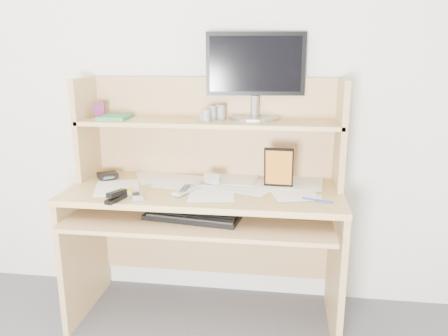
# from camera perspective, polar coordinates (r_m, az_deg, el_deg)

# --- Properties ---
(back_wall) EXTENTS (3.60, 0.04, 2.50)m
(back_wall) POSITION_cam_1_polar(r_m,az_deg,el_deg) (2.48, -1.36, 10.66)
(back_wall) COLOR silver
(back_wall) RESTS_ON floor
(desk) EXTENTS (1.40, 0.70, 1.30)m
(desk) POSITION_cam_1_polar(r_m,az_deg,el_deg) (2.35, -2.21, -3.39)
(desk) COLOR tan
(desk) RESTS_ON floor
(paper_clutter) EXTENTS (1.32, 0.54, 0.01)m
(paper_clutter) POSITION_cam_1_polar(r_m,az_deg,el_deg) (2.25, -2.57, -2.59)
(paper_clutter) COLOR white
(paper_clutter) RESTS_ON desk
(keyboard) EXTENTS (0.48, 0.23, 0.03)m
(keyboard) POSITION_cam_1_polar(r_m,az_deg,el_deg) (2.11, -4.20, -6.27)
(keyboard) COLOR black
(keyboard) RESTS_ON desk
(tv_remote) EXTENTS (0.11, 0.17, 0.02)m
(tv_remote) POSITION_cam_1_polar(r_m,az_deg,el_deg) (2.18, -5.08, -2.90)
(tv_remote) COLOR #A8A7A2
(tv_remote) RESTS_ON paper_clutter
(flip_phone) EXTENTS (0.08, 0.11, 0.02)m
(flip_phone) POSITION_cam_1_polar(r_m,az_deg,el_deg) (2.13, -11.31, -3.46)
(flip_phone) COLOR #A4A3A6
(flip_phone) RESTS_ON paper_clutter
(stapler) EXTENTS (0.07, 0.14, 0.04)m
(stapler) POSITION_cam_1_polar(r_m,az_deg,el_deg) (2.11, -13.94, -3.52)
(stapler) COLOR black
(stapler) RESTS_ON paper_clutter
(wallet) EXTENTS (0.13, 0.13, 0.03)m
(wallet) POSITION_cam_1_polar(r_m,az_deg,el_deg) (2.51, -14.97, -0.90)
(wallet) COLOR black
(wallet) RESTS_ON paper_clutter
(sticky_note_pad) EXTENTS (0.09, 0.09, 0.01)m
(sticky_note_pad) POSITION_cam_1_polar(r_m,az_deg,el_deg) (2.25, -12.55, -2.90)
(sticky_note_pad) COLOR yellow
(sticky_note_pad) RESTS_ON desk
(digital_camera) EXTENTS (0.09, 0.06, 0.05)m
(digital_camera) POSITION_cam_1_polar(r_m,az_deg,el_deg) (2.31, -1.45, -1.38)
(digital_camera) COLOR silver
(digital_camera) RESTS_ON paper_clutter
(game_case) EXTENTS (0.15, 0.02, 0.21)m
(game_case) POSITION_cam_1_polar(r_m,az_deg,el_deg) (2.24, 7.16, 0.08)
(game_case) COLOR black
(game_case) RESTS_ON paper_clutter
(blue_pen) EXTENTS (0.14, 0.06, 0.01)m
(blue_pen) POSITION_cam_1_polar(r_m,az_deg,el_deg) (2.08, 12.11, -4.10)
(blue_pen) COLOR #1732B1
(blue_pen) RESTS_ON paper_clutter
(card_box) EXTENTS (0.06, 0.02, 0.09)m
(card_box) POSITION_cam_1_polar(r_m,az_deg,el_deg) (2.51, -15.94, 7.27)
(card_box) COLOR maroon
(card_box) RESTS_ON desk
(shelf_book) EXTENTS (0.16, 0.21, 0.02)m
(shelf_book) POSITION_cam_1_polar(r_m,az_deg,el_deg) (2.45, -14.01, 6.47)
(shelf_book) COLOR #2E7452
(shelf_book) RESTS_ON desk
(chip_stack_a) EXTENTS (0.05, 0.05, 0.06)m
(chip_stack_a) POSITION_cam_1_polar(r_m,az_deg,el_deg) (2.28, -2.33, 6.86)
(chip_stack_a) COLOR black
(chip_stack_a) RESTS_ON desk
(chip_stack_b) EXTENTS (0.05, 0.05, 0.07)m
(chip_stack_b) POSITION_cam_1_polar(r_m,az_deg,el_deg) (2.34, -1.60, 7.19)
(chip_stack_b) COLOR silver
(chip_stack_b) RESTS_ON desk
(chip_stack_c) EXTENTS (0.04, 0.04, 0.05)m
(chip_stack_c) POSITION_cam_1_polar(r_m,az_deg,el_deg) (2.30, -2.83, 6.72)
(chip_stack_c) COLOR black
(chip_stack_c) RESTS_ON desk
(chip_stack_d) EXTENTS (0.05, 0.05, 0.08)m
(chip_stack_d) POSITION_cam_1_polar(r_m,az_deg,el_deg) (2.35, -0.45, 7.29)
(chip_stack_d) COLOR white
(chip_stack_d) RESTS_ON desk
(monitor) EXTENTS (0.53, 0.26, 0.45)m
(monitor) POSITION_cam_1_polar(r_m,az_deg,el_deg) (2.37, 4.12, 12.23)
(monitor) COLOR #9A9B9E
(monitor) RESTS_ON desk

